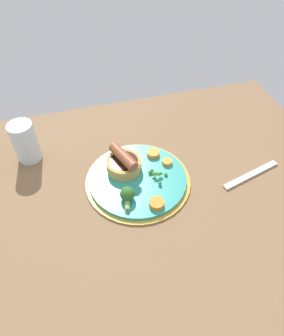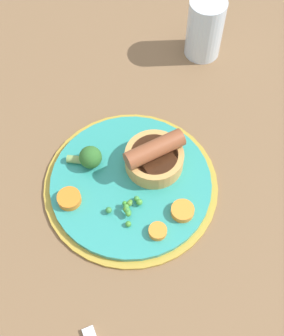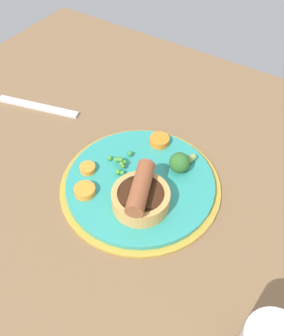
{
  "view_description": "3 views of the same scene",
  "coord_description": "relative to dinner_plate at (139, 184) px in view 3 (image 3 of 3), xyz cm",
  "views": [
    {
      "loc": [
        -12.65,
        -45.32,
        62.27
      ],
      "look_at": [
        1.63,
        5.83,
        5.52
      ],
      "focal_mm": 32.0,
      "sensor_mm": 36.0,
      "label": 1
    },
    {
      "loc": [
        34.41,
        0.98,
        67.88
      ],
      "look_at": [
        -1.53,
        5.81,
        5.59
      ],
      "focal_mm": 50.0,
      "sensor_mm": 36.0,
      "label": 2
    },
    {
      "loc": [
        -21.91,
        37.37,
        52.64
      ],
      "look_at": [
        0.7,
        2.24,
        5.77
      ],
      "focal_mm": 40.0,
      "sensor_mm": 36.0,
      "label": 3
    }
  ],
  "objects": [
    {
      "name": "carrot_slice_0",
      "position": [
        5.92,
        6.97,
        1.44
      ],
      "size": [
        4.57,
        4.57,
        1.21
      ],
      "primitive_type": "cylinder",
      "rotation": [
        0.0,
        0.0,
        1.16
      ],
      "color": "orange",
      "rests_on": "dinner_plate"
    },
    {
      "name": "dinner_plate",
      "position": [
        0.0,
        0.0,
        0.0
      ],
      "size": [
        27.23,
        27.23,
        1.4
      ],
      "color": "#B79333",
      "rests_on": "dining_table"
    },
    {
      "name": "dining_table",
      "position": [
        -0.28,
        -3.85,
        -2.07
      ],
      "size": [
        110.0,
        80.0,
        3.0
      ],
      "primitive_type": "cube",
      "color": "brown",
      "rests_on": "ground"
    },
    {
      "name": "broccoli_floret_near",
      "position": [
        -4.5,
        -5.96,
        2.52
      ],
      "size": [
        3.57,
        5.67,
        3.57
      ],
      "rotation": [
        0.0,
        0.0,
        1.32
      ],
      "color": "#2D6628",
      "rests_on": "dinner_plate"
    },
    {
      "name": "sausage_pudding",
      "position": [
        -2.97,
        4.03,
        3.02
      ],
      "size": [
        9.17,
        9.76,
        5.79
      ],
      "rotation": [
        0.0,
        0.0,
        1.94
      ],
      "color": "tan",
      "rests_on": "dinner_plate"
    },
    {
      "name": "fork",
      "position": [
        29.05,
        -6.12,
        -0.27
      ],
      "size": [
        17.82,
        6.08,
        0.6
      ],
      "primitive_type": "cube",
      "rotation": [
        0.0,
        0.0,
        0.25
      ],
      "color": "silver",
      "rests_on": "dining_table"
    },
    {
      "name": "carrot_slice_1",
      "position": [
        1.71,
        -9.53,
        1.48
      ],
      "size": [
        5.07,
        5.07,
        1.29
      ],
      "primitive_type": "cylinder",
      "rotation": [
        0.0,
        0.0,
        2.31
      ],
      "color": "orange",
      "rests_on": "dinner_plate"
    },
    {
      "name": "pea_pile",
      "position": [
        4.61,
        -1.02,
        1.8
      ],
      "size": [
        4.72,
        5.2,
        1.83
      ],
      "color": "#4D8A2F",
      "rests_on": "dinner_plate"
    },
    {
      "name": "carrot_slice_2",
      "position": [
        8.59,
        2.85,
        1.36
      ],
      "size": [
        3.28,
        3.28,
        1.06
      ],
      "primitive_type": "cylinder",
      "rotation": [
        0.0,
        0.0,
        1.32
      ],
      "color": "orange",
      "rests_on": "dinner_plate"
    }
  ]
}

